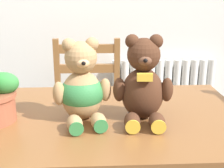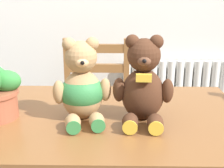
# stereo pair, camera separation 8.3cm
# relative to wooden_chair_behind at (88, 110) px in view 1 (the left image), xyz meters

# --- Properties ---
(radiator) EXTENTS (0.83, 0.10, 0.73)m
(radiator) POSITION_rel_wooden_chair_behind_xyz_m (0.60, 0.39, -0.14)
(radiator) COLOR silver
(radiator) RESTS_ON ground_plane
(dining_table) EXTENTS (1.22, 0.78, 0.77)m
(dining_table) POSITION_rel_wooden_chair_behind_xyz_m (0.08, -0.76, 0.17)
(dining_table) COLOR brown
(dining_table) RESTS_ON ground_plane
(wooden_chair_behind) EXTENTS (0.46, 0.44, 0.94)m
(wooden_chair_behind) POSITION_rel_wooden_chair_behind_xyz_m (0.00, 0.00, 0.00)
(wooden_chair_behind) COLOR brown
(wooden_chair_behind) RESTS_ON ground_plane
(teddy_bear_left) EXTENTS (0.24, 0.26, 0.33)m
(teddy_bear_left) POSITION_rel_wooden_chair_behind_xyz_m (0.01, -0.80, 0.43)
(teddy_bear_left) COLOR tan
(teddy_bear_left) RESTS_ON dining_table
(teddy_bear_right) EXTENTS (0.24, 0.24, 0.34)m
(teddy_bear_right) POSITION_rel_wooden_chair_behind_xyz_m (0.25, -0.81, 0.44)
(teddy_bear_right) COLOR #472819
(teddy_bear_right) RESTS_ON dining_table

